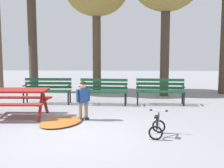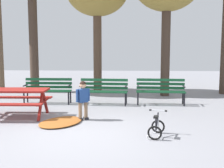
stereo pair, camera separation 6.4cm
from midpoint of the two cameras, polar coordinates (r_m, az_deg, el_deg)
name	(u,v)px [view 1 (the left image)]	position (r m, az deg, el deg)	size (l,w,h in m)	color
ground	(77,135)	(6.48, -7.10, -9.88)	(36.00, 36.00, 0.00)	gray
picnic_table	(14,96)	(8.40, -18.71, -2.15)	(1.84, 1.39, 0.79)	maroon
park_bench_far_left	(47,88)	(10.20, -12.60, -0.84)	(1.60, 0.47, 0.85)	#144728
park_bench_left	(103,89)	(9.78, -1.89, -1.01)	(1.63, 0.57, 0.85)	#144728
park_bench_right	(160,89)	(9.91, 9.16, -0.99)	(1.62, 0.54, 0.85)	#144728
child_standing	(83,97)	(7.68, -5.86, -2.58)	(0.34, 0.27, 1.03)	#7F664C
kids_bicycle	(157,127)	(6.38, 8.48, -8.31)	(0.47, 0.62, 0.54)	black
leaf_pile	(61,122)	(7.52, -10.12, -7.27)	(1.30, 0.91, 0.07)	#9E5623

